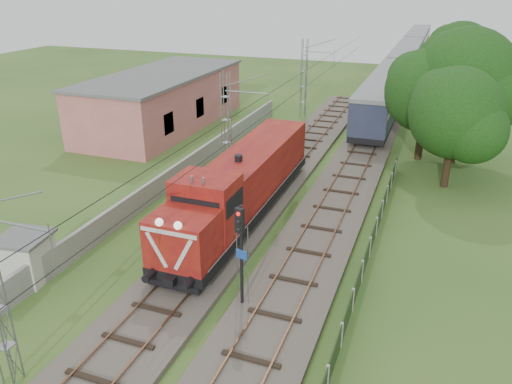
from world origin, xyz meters
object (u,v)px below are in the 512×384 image
at_px(locomotive, 242,185).
at_px(signal_post, 241,241).
at_px(coach_rake, 406,58).
at_px(relay_hut, 27,257).

xyz_separation_m(locomotive, signal_post, (3.32, -8.41, 1.20)).
xyz_separation_m(locomotive, coach_rake, (5.00, 51.88, 0.38)).
bearing_deg(locomotive, coach_rake, 84.50).
bearing_deg(signal_post, coach_rake, 88.40).
height_order(coach_rake, relay_hut, coach_rake).
relative_size(locomotive, relay_hut, 6.86).
distance_m(signal_post, relay_hut, 11.04).
height_order(locomotive, relay_hut, locomotive).
bearing_deg(coach_rake, relay_hut, -101.38).
bearing_deg(coach_rake, signal_post, -91.60).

